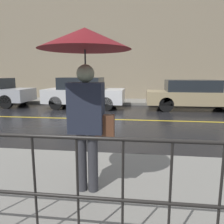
% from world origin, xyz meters
% --- Properties ---
extents(ground_plane, '(80.00, 80.00, 0.00)m').
position_xyz_m(ground_plane, '(0.00, 0.00, 0.00)').
color(ground_plane, black).
extents(sidewalk_near, '(28.00, 2.66, 0.14)m').
position_xyz_m(sidewalk_near, '(0.00, -5.25, 0.07)').
color(sidewalk_near, gray).
rests_on(sidewalk_near, ground_plane).
extents(sidewalk_far, '(28.00, 2.11, 0.14)m').
position_xyz_m(sidewalk_far, '(0.00, 4.97, 0.07)').
color(sidewalk_far, gray).
rests_on(sidewalk_far, ground_plane).
extents(lane_marking, '(25.20, 0.12, 0.01)m').
position_xyz_m(lane_marking, '(0.00, 0.00, 0.00)').
color(lane_marking, gold).
rests_on(lane_marking, ground_plane).
extents(building_storefront, '(28.00, 0.30, 6.81)m').
position_xyz_m(building_storefront, '(0.00, 6.18, 3.41)').
color(building_storefront, gray).
rests_on(building_storefront, ground_plane).
extents(railing_foreground, '(12.00, 0.04, 1.05)m').
position_xyz_m(railing_foreground, '(-0.00, -6.33, 0.80)').
color(railing_foreground, black).
rests_on(railing_foreground, sidewalk_near).
extents(pedestrian, '(1.16, 1.16, 2.15)m').
position_xyz_m(pedestrian, '(0.28, -5.39, 1.88)').
color(pedestrian, '#333338').
rests_on(pedestrian, sidewalk_near).
extents(car_white, '(3.99, 1.83, 1.55)m').
position_xyz_m(car_white, '(-1.86, 2.76, 0.78)').
color(car_white, silver).
rests_on(car_white, ground_plane).
extents(car_tan, '(4.59, 1.70, 1.44)m').
position_xyz_m(car_tan, '(3.57, 2.76, 0.74)').
color(car_tan, tan).
rests_on(car_tan, ground_plane).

